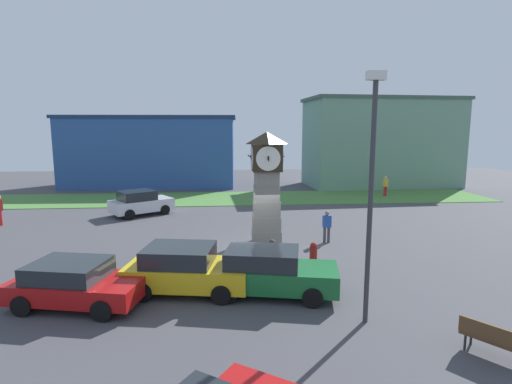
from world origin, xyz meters
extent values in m
plane|color=#424247|center=(0.00, 0.00, 0.00)|extent=(73.66, 73.66, 0.00)
cube|color=gray|center=(0.61, 0.48, 0.36)|extent=(1.33, 1.33, 0.71)
cube|color=gray|center=(0.61, 0.48, 1.07)|extent=(1.28, 1.28, 0.71)
cube|color=slate|center=(0.61, 0.48, 1.78)|extent=(1.22, 1.22, 0.71)
cube|color=gray|center=(0.61, 0.48, 2.49)|extent=(1.16, 1.16, 0.71)
cube|color=gray|center=(0.61, 0.48, 3.20)|extent=(1.10, 1.10, 0.71)
cube|color=#2D2316|center=(0.61, 0.48, 4.19)|extent=(1.36, 1.36, 1.26)
cylinder|color=white|center=(0.61, 1.18, 4.19)|extent=(1.12, 0.04, 1.12)
cube|color=black|center=(0.61, 1.22, 4.19)|extent=(0.06, 0.13, 0.25)
cube|color=black|center=(0.61, 1.22, 4.19)|extent=(0.04, 0.34, 0.31)
cylinder|color=white|center=(0.61, -0.22, 4.19)|extent=(1.12, 0.04, 1.12)
cube|color=black|center=(0.61, -0.25, 4.19)|extent=(0.06, 0.15, 0.24)
cube|color=black|center=(0.61, -0.25, 4.19)|extent=(0.04, 0.40, 0.20)
cylinder|color=white|center=(1.31, 0.48, 4.19)|extent=(0.04, 1.12, 1.12)
cube|color=black|center=(1.35, 0.48, 4.19)|extent=(0.24, 0.06, 0.15)
cube|color=black|center=(1.35, 0.48, 4.19)|extent=(0.15, 0.04, 0.41)
cylinder|color=white|center=(-0.09, 0.48, 4.19)|extent=(0.04, 1.12, 1.12)
cube|color=black|center=(-0.13, 0.48, 4.19)|extent=(0.08, 0.06, 0.25)
cube|color=black|center=(-0.13, 0.48, 4.19)|extent=(0.34, 0.04, 0.30)
pyramid|color=#2D2316|center=(0.61, 0.48, 5.11)|extent=(1.43, 1.43, 0.57)
cylinder|color=#333338|center=(-2.31, -2.57, 0.36)|extent=(0.23, 0.23, 0.72)
sphere|color=#333338|center=(-2.31, -2.57, 0.75)|extent=(0.21, 0.21, 0.21)
cylinder|color=maroon|center=(-0.86, -2.74, 0.45)|extent=(0.26, 0.26, 0.89)
sphere|color=maroon|center=(-0.86, -2.74, 0.93)|extent=(0.23, 0.23, 0.23)
cylinder|color=#333338|center=(0.49, -2.88, 0.48)|extent=(0.31, 0.31, 0.97)
sphere|color=#333338|center=(0.49, -2.88, 1.02)|extent=(0.28, 0.28, 0.28)
cylinder|color=maroon|center=(2.14, -3.03, 0.43)|extent=(0.30, 0.30, 0.86)
sphere|color=maroon|center=(2.14, -3.03, 0.90)|extent=(0.27, 0.27, 0.27)
cube|color=#A51111|center=(-6.00, -5.87, 0.57)|extent=(4.37, 2.77, 0.60)
cube|color=#1E2328|center=(-6.30, -5.81, 1.14)|extent=(2.55, 2.24, 0.53)
cylinder|color=black|center=(-4.58, -5.21, 0.32)|extent=(0.67, 0.35, 0.64)
cylinder|color=black|center=(-4.96, -7.05, 0.32)|extent=(0.67, 0.35, 0.64)
cylinder|color=black|center=(-7.04, -4.69, 0.32)|extent=(0.67, 0.35, 0.64)
cylinder|color=black|center=(-7.42, -6.54, 0.32)|extent=(0.67, 0.35, 0.64)
cube|color=gold|center=(-2.64, -5.07, 0.63)|extent=(4.38, 2.61, 0.72)
cube|color=#1E2328|center=(-2.95, -5.02, 1.29)|extent=(2.53, 2.16, 0.59)
cylinder|color=black|center=(-1.23, -4.34, 0.32)|extent=(0.67, 0.32, 0.64)
cylinder|color=black|center=(-1.53, -6.20, 0.32)|extent=(0.67, 0.32, 0.64)
cylinder|color=black|center=(-3.75, -3.93, 0.32)|extent=(0.67, 0.32, 0.64)
cylinder|color=black|center=(-4.05, -5.79, 0.32)|extent=(0.67, 0.32, 0.64)
cube|color=#19602D|center=(0.16, -5.55, 0.63)|extent=(4.61, 2.63, 0.72)
cube|color=#1E2328|center=(-0.16, -5.48, 1.27)|extent=(2.67, 2.09, 0.57)
cylinder|color=black|center=(1.65, -4.98, 0.32)|extent=(0.67, 0.34, 0.64)
cylinder|color=black|center=(1.31, -6.65, 0.32)|extent=(0.67, 0.34, 0.64)
cylinder|color=black|center=(-0.98, -4.44, 0.32)|extent=(0.67, 0.34, 0.64)
cylinder|color=black|center=(-1.33, -6.11, 0.32)|extent=(0.67, 0.34, 0.64)
cube|color=silver|center=(-6.78, 7.80, 0.64)|extent=(4.22, 3.72, 0.74)
cube|color=#1E2328|center=(-7.02, 7.64, 1.30)|extent=(2.72, 2.63, 0.59)
cylinder|color=black|center=(-6.31, 9.21, 0.32)|extent=(0.65, 0.54, 0.64)
cylinder|color=black|center=(-5.30, 7.71, 0.32)|extent=(0.65, 0.54, 0.64)
cylinder|color=black|center=(-8.27, 7.89, 0.32)|extent=(0.65, 0.54, 0.64)
cylinder|color=black|center=(-7.25, 6.39, 0.32)|extent=(0.65, 0.54, 0.64)
cube|color=brown|center=(5.14, -9.74, 0.45)|extent=(1.37, 1.57, 0.08)
cube|color=brown|center=(4.94, -9.89, 0.70)|extent=(1.02, 1.31, 0.40)
cylinder|color=#262628|center=(4.91, -9.11, 0.23)|extent=(0.06, 0.06, 0.45)
cylinder|color=#262628|center=(4.60, -9.36, 0.23)|extent=(0.06, 0.06, 0.45)
cylinder|color=red|center=(11.82, 13.47, 0.42)|extent=(0.14, 0.14, 0.84)
cylinder|color=red|center=(12.00, 13.55, 0.42)|extent=(0.14, 0.14, 0.84)
cube|color=gold|center=(11.91, 13.51, 1.15)|extent=(0.46, 0.38, 0.63)
sphere|color=beige|center=(11.91, 13.51, 1.58)|extent=(0.23, 0.23, 0.23)
cylinder|color=red|center=(-14.29, 5.40, 0.44)|extent=(0.14, 0.14, 0.88)
cylinder|color=red|center=(-14.43, 5.53, 0.44)|extent=(0.14, 0.14, 0.88)
cylinder|color=#3F3F47|center=(3.67, 0.41, 0.39)|extent=(0.14, 0.14, 0.78)
cylinder|color=#3F3F47|center=(3.47, 0.42, 0.39)|extent=(0.14, 0.14, 0.78)
cube|color=#264CA5|center=(3.57, 0.42, 1.08)|extent=(0.41, 0.25, 0.59)
sphere|color=#8C664C|center=(3.57, 0.42, 1.48)|extent=(0.21, 0.21, 0.21)
cylinder|color=#333338|center=(2.62, -7.70, 3.39)|extent=(0.14, 0.14, 6.78)
cube|color=silver|center=(2.62, -7.70, 6.90)|extent=(0.50, 0.24, 0.24)
cube|color=#2D5193|center=(-8.53, 21.70, 3.25)|extent=(16.30, 6.84, 6.49)
cube|color=navy|center=(-8.53, 21.70, 6.64)|extent=(16.79, 7.04, 0.30)
cube|color=gray|center=(13.98, 20.09, 4.11)|extent=(14.58, 7.43, 8.23)
cube|color=#405849|center=(13.98, 20.09, 8.38)|extent=(15.02, 7.65, 0.30)
cube|color=#477A38|center=(-2.15, 13.50, 0.02)|extent=(44.20, 6.49, 0.04)
camera|label=1|loc=(-1.39, -18.22, 5.49)|focal=28.00mm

